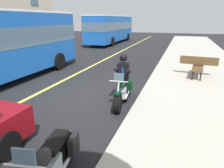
# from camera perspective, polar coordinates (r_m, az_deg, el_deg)

# --- Properties ---
(ground_plane) EXTENTS (80.00, 80.00, 0.00)m
(ground_plane) POSITION_cam_1_polar(r_m,az_deg,el_deg) (8.07, -7.02, -3.28)
(ground_plane) COLOR black
(sidewalk_curb) EXTENTS (60.00, 5.00, 0.15)m
(sidewalk_curb) POSITION_cam_1_polar(r_m,az_deg,el_deg) (7.40, 26.41, -6.49)
(sidewalk_curb) COLOR #B2ADA0
(sidewalk_curb) RESTS_ON ground_plane
(lane_center_stripe) EXTENTS (60.00, 0.16, 0.01)m
(lane_center_stripe) POSITION_cam_1_polar(r_m,az_deg,el_deg) (9.09, -18.46, -1.63)
(lane_center_stripe) COLOR #E5DB4C
(lane_center_stripe) RESTS_ON ground_plane
(motorcycle_main) EXTENTS (2.22, 0.75, 1.26)m
(motorcycle_main) POSITION_cam_1_polar(r_m,az_deg,el_deg) (7.22, 2.87, -1.92)
(motorcycle_main) COLOR black
(motorcycle_main) RESTS_ON ground_plane
(rider_main) EXTENTS (0.66, 0.60, 1.74)m
(rider_main) POSITION_cam_1_polar(r_m,az_deg,el_deg) (7.22, 3.18, 2.94)
(rider_main) COLOR black
(rider_main) RESTS_ON ground_plane
(motorcycle_parked) EXTENTS (2.21, 0.86, 1.26)m
(motorcycle_parked) POSITION_cam_1_polar(r_m,az_deg,el_deg) (3.95, -17.12, -21.19)
(motorcycle_parked) COLOR black
(motorcycle_parked) RESTS_ON ground_plane
(bus_far) EXTENTS (11.05, 2.70, 3.30)m
(bus_far) POSITION_cam_1_polar(r_m,az_deg,el_deg) (26.08, -0.21, 15.58)
(bus_far) COLOR blue
(bus_far) RESTS_ON ground_plane
(bench_sidewalk) EXTENTS (1.84, 1.80, 0.95)m
(bench_sidewalk) POSITION_cam_1_polar(r_m,az_deg,el_deg) (10.99, 23.07, 4.97)
(bench_sidewalk) COLOR brown
(bench_sidewalk) RESTS_ON sidewalk_curb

